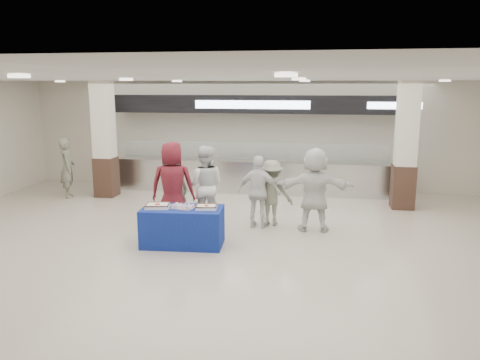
% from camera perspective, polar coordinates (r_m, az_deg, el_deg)
% --- Properties ---
extents(ground, '(14.00, 14.00, 0.00)m').
position_cam_1_polar(ground, '(8.67, -3.43, -9.29)').
color(ground, beige).
rests_on(ground, ground).
extents(serving_line, '(8.70, 0.85, 2.80)m').
position_cam_1_polar(serving_line, '(13.55, 1.64, 3.34)').
color(serving_line, silver).
rests_on(serving_line, ground).
extents(column_left, '(0.55, 0.55, 3.20)m').
position_cam_1_polar(column_left, '(13.52, -16.19, 4.46)').
color(column_left, '#342017').
rests_on(column_left, ground).
extents(column_right, '(0.55, 0.55, 3.20)m').
position_cam_1_polar(column_right, '(12.38, 19.53, 3.65)').
color(column_right, '#342017').
rests_on(column_right, ground).
extents(display_table, '(1.60, 0.89, 0.75)m').
position_cam_1_polar(display_table, '(9.19, -7.01, -5.67)').
color(display_table, navy).
rests_on(display_table, ground).
extents(sheet_cake_left, '(0.50, 0.42, 0.09)m').
position_cam_1_polar(sheet_cake_left, '(9.16, -10.01, -3.08)').
color(sheet_cake_left, white).
rests_on(sheet_cake_left, display_table).
extents(sheet_cake_right, '(0.43, 0.36, 0.09)m').
position_cam_1_polar(sheet_cake_right, '(8.98, -4.11, -3.26)').
color(sheet_cake_right, white).
rests_on(sheet_cake_right, display_table).
extents(cupcake_tray, '(0.50, 0.42, 0.07)m').
position_cam_1_polar(cupcake_tray, '(9.06, -7.01, -3.22)').
color(cupcake_tray, '#ACACB1').
rests_on(cupcake_tray, display_table).
extents(civilian_maroon, '(1.02, 0.74, 1.92)m').
position_cam_1_polar(civilian_maroon, '(10.12, -8.21, -0.70)').
color(civilian_maroon, maroon).
rests_on(civilian_maroon, ground).
extents(soldier_a, '(0.68, 0.58, 1.59)m').
position_cam_1_polar(soldier_a, '(10.68, -7.77, -0.96)').
color(soldier_a, slate).
rests_on(soldier_a, ground).
extents(chef_tall, '(0.91, 0.73, 1.79)m').
position_cam_1_polar(chef_tall, '(10.35, -4.30, -0.71)').
color(chef_tall, white).
rests_on(chef_tall, ground).
extents(chef_short, '(0.96, 0.47, 1.59)m').
position_cam_1_polar(chef_short, '(10.17, 2.30, -1.47)').
color(chef_short, white).
rests_on(chef_short, ground).
extents(soldier_b, '(0.97, 0.59, 1.46)m').
position_cam_1_polar(soldier_b, '(10.41, 3.87, -1.56)').
color(soldier_b, slate).
rests_on(soldier_b, ground).
extents(civilian_white, '(1.70, 0.63, 1.81)m').
position_cam_1_polar(civilian_white, '(10.04, 9.08, -1.15)').
color(civilian_white, white).
rests_on(civilian_white, ground).
extents(soldier_bg, '(0.64, 0.72, 1.66)m').
position_cam_1_polar(soldier_bg, '(13.79, -20.30, 1.39)').
color(soldier_bg, slate).
rests_on(soldier_bg, ground).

